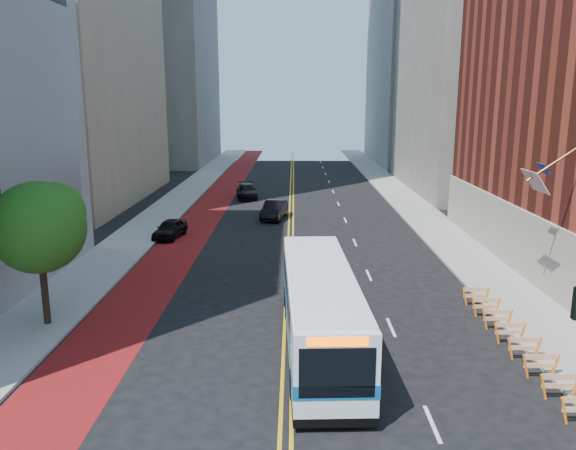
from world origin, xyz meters
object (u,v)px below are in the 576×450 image
at_px(transit_bus, 320,307).
at_px(car_b, 274,210).
at_px(car_c, 247,191).
at_px(street_tree, 40,224).
at_px(car_a, 170,229).

distance_m(transit_bus, car_b, 26.91).
xyz_separation_m(transit_bus, car_c, (-6.20, 37.56, -1.05)).
bearing_deg(street_tree, car_b, 68.34).
bearing_deg(transit_bus, car_b, 93.79).
xyz_separation_m(street_tree, car_c, (6.38, 35.35, -4.15)).
relative_size(street_tree, car_b, 1.37).
relative_size(street_tree, car_c, 1.29).
bearing_deg(car_a, car_b, 51.93).
height_order(street_tree, car_c, street_tree).
bearing_deg(transit_bus, car_a, 116.26).
relative_size(transit_bus, car_c, 2.44).
height_order(car_a, car_c, car_c).
height_order(car_a, car_b, car_b).
relative_size(street_tree, transit_bus, 0.53).
distance_m(car_a, car_b, 10.60).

